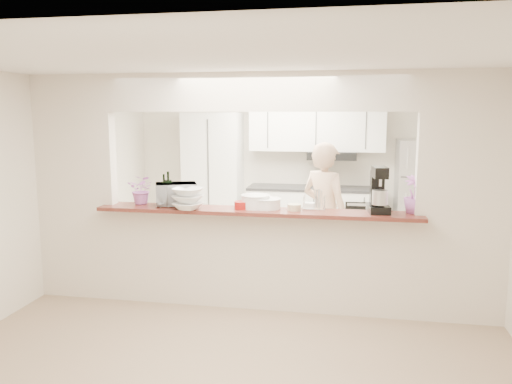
% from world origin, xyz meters
% --- Properties ---
extents(floor, '(6.00, 6.00, 0.00)m').
position_xyz_m(floor, '(0.00, 0.00, 0.00)').
color(floor, tan).
rests_on(floor, ground).
extents(tile_overlay, '(5.00, 2.90, 0.01)m').
position_xyz_m(tile_overlay, '(0.00, 1.55, 0.01)').
color(tile_overlay, beige).
rests_on(tile_overlay, floor).
extents(partition, '(5.00, 0.15, 2.50)m').
position_xyz_m(partition, '(0.00, 0.00, 1.48)').
color(partition, silver).
rests_on(partition, floor).
extents(bar_counter, '(3.40, 0.38, 1.09)m').
position_xyz_m(bar_counter, '(0.00, -0.00, 0.58)').
color(bar_counter, silver).
rests_on(bar_counter, floor).
extents(kitchen_cabinets, '(3.15, 0.62, 2.25)m').
position_xyz_m(kitchen_cabinets, '(-0.19, 2.72, 0.97)').
color(kitchen_cabinets, white).
rests_on(kitchen_cabinets, floor).
extents(refrigerator, '(0.75, 0.70, 1.70)m').
position_xyz_m(refrigerator, '(2.05, 2.65, 0.85)').
color(refrigerator, silver).
rests_on(refrigerator, floor).
extents(flower_left, '(0.29, 0.25, 0.32)m').
position_xyz_m(flower_left, '(-1.30, 0.05, 1.25)').
color(flower_left, '#ED7DE0').
rests_on(flower_left, bar_counter).
extents(wine_bottle_a, '(0.07, 0.07, 0.34)m').
position_xyz_m(wine_bottle_a, '(-1.05, 0.07, 1.22)').
color(wine_bottle_a, black).
rests_on(wine_bottle_a, bar_counter).
extents(wine_bottle_b, '(0.07, 0.07, 0.37)m').
position_xyz_m(wine_bottle_b, '(-1.00, 0.07, 1.23)').
color(wine_bottle_b, black).
rests_on(wine_bottle_b, bar_counter).
extents(toaster_oven, '(0.51, 0.44, 0.24)m').
position_xyz_m(toaster_oven, '(-0.91, 0.05, 1.21)').
color(toaster_oven, silver).
rests_on(toaster_oven, bar_counter).
extents(serving_bowls, '(0.37, 0.37, 0.22)m').
position_xyz_m(serving_bowls, '(-0.70, -0.17, 1.20)').
color(serving_bowls, white).
rests_on(serving_bowls, bar_counter).
extents(plate_stack_a, '(0.31, 0.31, 0.14)m').
position_xyz_m(plate_stack_a, '(-0.02, 0.03, 1.16)').
color(plate_stack_a, white).
rests_on(plate_stack_a, bar_counter).
extents(plate_stack_b, '(0.31, 0.31, 0.11)m').
position_xyz_m(plate_stack_b, '(0.10, 0.03, 1.14)').
color(plate_stack_b, white).
rests_on(plate_stack_b, bar_counter).
extents(red_bowl, '(0.17, 0.17, 0.08)m').
position_xyz_m(red_bowl, '(-0.15, -0.03, 1.13)').
color(red_bowl, maroon).
rests_on(red_bowl, bar_counter).
extents(tan_bowl, '(0.14, 0.14, 0.07)m').
position_xyz_m(tan_bowl, '(0.40, -0.03, 1.12)').
color(tan_bowl, '#C9B88E').
rests_on(tan_bowl, bar_counter).
extents(utensil_caddy, '(0.24, 0.14, 0.22)m').
position_xyz_m(utensil_caddy, '(0.60, 0.05, 1.18)').
color(utensil_caddy, silver).
rests_on(utensil_caddy, bar_counter).
extents(stand_mixer, '(0.23, 0.34, 0.47)m').
position_xyz_m(stand_mixer, '(1.25, 0.03, 1.30)').
color(stand_mixer, black).
rests_on(stand_mixer, bar_counter).
extents(flower_right, '(0.27, 0.27, 0.38)m').
position_xyz_m(flower_right, '(1.60, 0.05, 1.28)').
color(flower_right, '#BA64B4').
rests_on(flower_right, bar_counter).
extents(person, '(0.76, 0.70, 1.74)m').
position_xyz_m(person, '(0.68, 0.88, 0.87)').
color(person, '#D7AC8B').
rests_on(person, floor).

